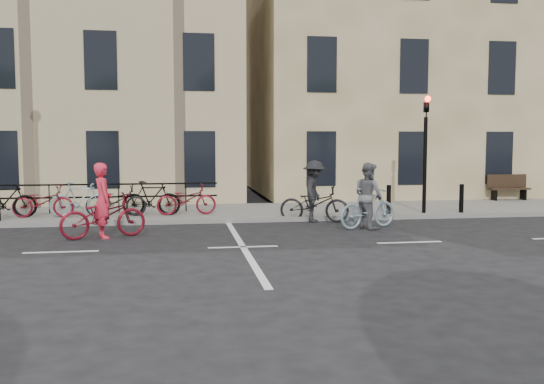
{
  "coord_description": "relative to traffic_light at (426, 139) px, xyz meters",
  "views": [
    {
      "loc": [
        -1.46,
        -13.62,
        2.46
      ],
      "look_at": [
        0.95,
        1.79,
        1.1
      ],
      "focal_mm": 40.0,
      "sensor_mm": 36.0,
      "label": 1
    }
  ],
  "objects": [
    {
      "name": "ground",
      "position": [
        -6.2,
        -4.34,
        -2.45
      ],
      "size": [
        120.0,
        120.0,
        0.0
      ],
      "primitive_type": "plane",
      "color": "black",
      "rests_on": "ground"
    },
    {
      "name": "sidewalk",
      "position": [
        -10.2,
        1.66,
        -2.38
      ],
      "size": [
        46.0,
        4.0,
        0.15
      ],
      "primitive_type": "cube",
      "color": "slate",
      "rests_on": "ground"
    },
    {
      "name": "building_east",
      "position": [
        2.8,
        8.66,
        3.7
      ],
      "size": [
        14.0,
        10.0,
        12.0
      ],
      "primitive_type": "cube",
      "color": "#9E8C5F",
      "rests_on": "sidewalk"
    },
    {
      "name": "traffic_light",
      "position": [
        0.0,
        0.0,
        0.0
      ],
      "size": [
        0.18,
        0.3,
        3.9
      ],
      "color": "black",
      "rests_on": "sidewalk"
    },
    {
      "name": "bollard_east",
      "position": [
        -1.2,
        -0.09,
        -1.85
      ],
      "size": [
        0.14,
        0.14,
        0.9
      ],
      "primitive_type": "cylinder",
      "color": "black",
      "rests_on": "sidewalk"
    },
    {
      "name": "bollard_west",
      "position": [
        1.2,
        -0.09,
        -1.85
      ],
      "size": [
        0.14,
        0.14,
        0.9
      ],
      "primitive_type": "cylinder",
      "color": "black",
      "rests_on": "sidewalk"
    },
    {
      "name": "bench",
      "position": [
        4.8,
        3.39,
        -1.78
      ],
      "size": [
        1.6,
        0.41,
        0.97
      ],
      "color": "black",
      "rests_on": "sidewalk"
    },
    {
      "name": "parked_bikes",
      "position": [
        -10.55,
        0.7,
        -1.81
      ],
      "size": [
        8.3,
        1.23,
        1.05
      ],
      "color": "black",
      "rests_on": "sidewalk"
    },
    {
      "name": "cyclist_pink",
      "position": [
        -9.51,
        -2.51,
        -1.8
      ],
      "size": [
        2.24,
        1.4,
        1.88
      ],
      "rotation": [
        0.0,
        0.0,
        1.91
      ],
      "color": "maroon",
      "rests_on": "ground"
    },
    {
      "name": "cyclist_grey",
      "position": [
        -2.47,
        -1.98,
        -1.72
      ],
      "size": [
        1.95,
        1.18,
        1.82
      ],
      "rotation": [
        0.0,
        0.0,
        1.94
      ],
      "color": "#7C96A2",
      "rests_on": "ground"
    },
    {
      "name": "cyclist_dark",
      "position": [
        -3.64,
        -0.44,
        -1.73
      ],
      "size": [
        2.18,
        1.39,
        1.84
      ],
      "rotation": [
        0.0,
        0.0,
        1.22
      ],
      "color": "black",
      "rests_on": "ground"
    }
  ]
}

